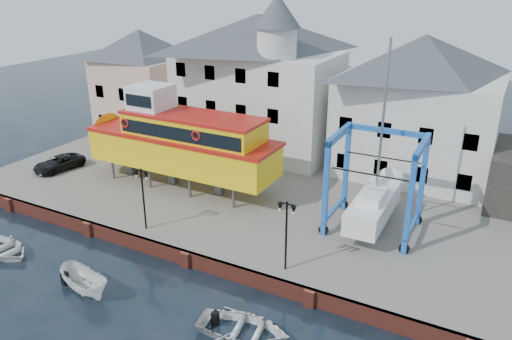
% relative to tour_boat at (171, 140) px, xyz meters
% --- Properties ---
extents(ground, '(140.00, 140.00, 0.00)m').
position_rel_tour_boat_xyz_m(ground, '(6.95, -8.07, -4.60)').
color(ground, black).
rests_on(ground, ground).
extents(hardstanding, '(44.00, 22.00, 1.00)m').
position_rel_tour_boat_xyz_m(hardstanding, '(6.95, 2.93, -4.10)').
color(hardstanding, '#605C57').
rests_on(hardstanding, ground).
extents(quay_wall, '(44.00, 0.47, 1.00)m').
position_rel_tour_boat_xyz_m(quay_wall, '(6.95, -7.97, -4.10)').
color(quay_wall, maroon).
rests_on(quay_wall, ground).
extents(building_pink, '(8.00, 7.00, 10.30)m').
position_rel_tour_boat_xyz_m(building_pink, '(-11.05, 9.92, 1.55)').
color(building_pink, '#D8A597').
rests_on(building_pink, hardstanding).
extents(building_white_main, '(14.00, 8.30, 14.00)m').
position_rel_tour_boat_xyz_m(building_white_main, '(2.08, 10.32, 2.74)').
color(building_white_main, silver).
rests_on(building_white_main, hardstanding).
extents(building_white_right, '(12.00, 8.00, 11.20)m').
position_rel_tour_boat_xyz_m(building_white_right, '(15.95, 10.92, 2.00)').
color(building_white_right, silver).
rests_on(building_white_right, hardstanding).
extents(lamp_post_left, '(1.12, 0.32, 4.20)m').
position_rel_tour_boat_xyz_m(lamp_post_left, '(2.95, -6.87, -0.42)').
color(lamp_post_left, black).
rests_on(lamp_post_left, hardstanding).
extents(lamp_post_right, '(1.12, 0.32, 4.20)m').
position_rel_tour_boat_xyz_m(lamp_post_right, '(12.95, -6.87, -0.42)').
color(lamp_post_right, black).
rests_on(lamp_post_right, hardstanding).
extents(tour_boat, '(17.52, 4.26, 7.63)m').
position_rel_tour_boat_xyz_m(tour_boat, '(0.00, 0.00, 0.00)').
color(tour_boat, '#59595E').
rests_on(tour_boat, hardstanding).
extents(travel_lift, '(5.76, 8.06, 12.12)m').
position_rel_tour_boat_xyz_m(travel_lift, '(15.85, 0.72, -1.57)').
color(travel_lift, '#0F36A8').
rests_on(travel_lift, hardstanding).
extents(van, '(2.67, 4.53, 1.18)m').
position_rel_tour_boat_xyz_m(van, '(-10.22, -2.24, -3.01)').
color(van, black).
rests_on(van, hardstanding).
extents(motorboat_a, '(4.16, 2.33, 1.52)m').
position_rel_tour_boat_xyz_m(motorboat_a, '(3.56, -12.82, -4.60)').
color(motorboat_a, white).
rests_on(motorboat_a, ground).
extents(motorboat_b, '(5.17, 4.07, 0.97)m').
position_rel_tour_boat_xyz_m(motorboat_b, '(12.97, -11.73, -4.60)').
color(motorboat_b, white).
rests_on(motorboat_b, ground).
extents(motorboat_d, '(4.68, 3.55, 0.91)m').
position_rel_tour_boat_xyz_m(motorboat_d, '(-4.14, -12.31, -4.60)').
color(motorboat_d, white).
rests_on(motorboat_d, ground).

